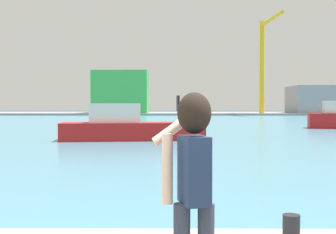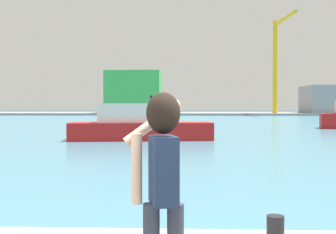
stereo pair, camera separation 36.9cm
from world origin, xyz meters
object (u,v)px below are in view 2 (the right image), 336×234
(boat_moored, at_px, (137,127))
(warehouse_left, at_px, (134,92))
(person_photographer, at_px, (162,174))
(warehouse_right, at_px, (330,99))
(port_crane, at_px, (278,56))
(harbor_bollard, at_px, (275,229))

(boat_moored, distance_m, warehouse_left, 66.63)
(person_photographer, relative_size, boat_moored, 0.20)
(warehouse_left, distance_m, warehouse_right, 40.80)
(port_crane, bearing_deg, boat_moored, -108.97)
(warehouse_right, bearing_deg, boat_moored, -116.43)
(warehouse_left, bearing_deg, port_crane, -9.55)
(harbor_bollard, bearing_deg, person_photographer, -128.03)
(warehouse_left, relative_size, port_crane, 0.60)
(boat_moored, bearing_deg, warehouse_left, 90.00)
(person_photographer, bearing_deg, warehouse_left, -6.55)
(harbor_bollard, xyz_separation_m, warehouse_right, (28.77, 87.18, 2.53))
(boat_moored, xyz_separation_m, warehouse_right, (32.79, 65.97, 2.43))
(harbor_bollard, xyz_separation_m, warehouse_left, (-12.00, 87.24, 4.06))
(port_crane, bearing_deg, harbor_bollard, -101.66)
(warehouse_left, relative_size, warehouse_right, 1.05)
(harbor_bollard, height_order, boat_moored, boat_moored)
(port_crane, bearing_deg, warehouse_right, 22.25)
(warehouse_left, xyz_separation_m, warehouse_right, (40.77, -0.06, -1.53))
(boat_moored, height_order, warehouse_left, warehouse_left)
(person_photographer, bearing_deg, warehouse_right, -32.13)
(boat_moored, distance_m, port_crane, 65.60)
(harbor_bollard, bearing_deg, port_crane, 78.34)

